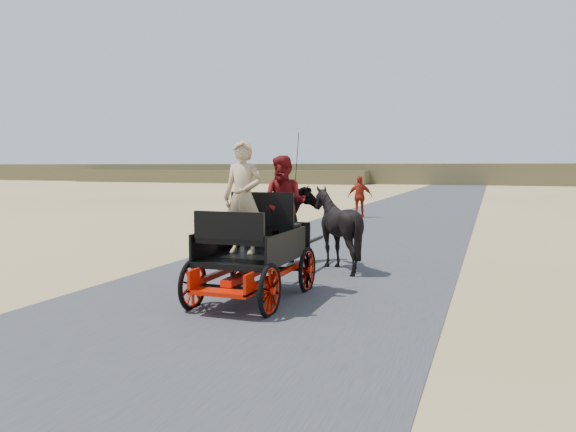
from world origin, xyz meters
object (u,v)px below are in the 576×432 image
(carriage, at_px, (254,277))
(pedestrian, at_px, (360,197))
(horse_right, at_px, (336,228))
(horse_left, at_px, (286,226))

(carriage, xyz_separation_m, pedestrian, (-1.59, 14.66, 0.50))
(horse_right, relative_size, pedestrian, 0.98)
(carriage, height_order, horse_right, horse_right)
(horse_left, relative_size, pedestrian, 1.16)
(pedestrian, bearing_deg, horse_left, 84.98)
(horse_right, height_order, pedestrian, pedestrian)
(horse_left, height_order, pedestrian, pedestrian)
(carriage, distance_m, horse_left, 3.09)
(horse_left, xyz_separation_m, pedestrian, (-1.04, 11.66, 0.02))
(horse_left, bearing_deg, horse_right, -180.00)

